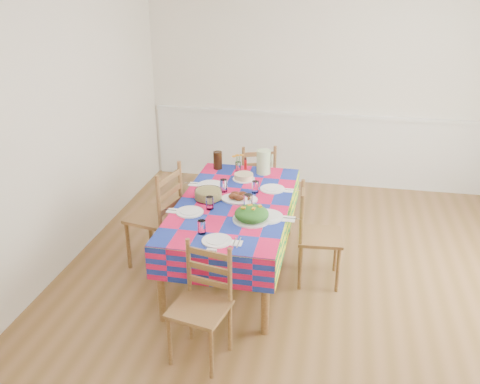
# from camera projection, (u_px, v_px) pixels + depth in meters

# --- Properties ---
(room) EXTENTS (4.58, 5.08, 2.78)m
(room) POSITION_uv_depth(u_px,v_px,m) (319.00, 141.00, 3.82)
(room) COLOR brown
(room) RESTS_ON ground
(wainscot) EXTENTS (4.41, 0.06, 0.92)m
(wainscot) POSITION_uv_depth(u_px,v_px,m) (326.00, 147.00, 6.39)
(wainscot) COLOR white
(wainscot) RESTS_ON room
(dining_table) EXTENTS (0.96, 1.78, 0.69)m
(dining_table) POSITION_uv_depth(u_px,v_px,m) (234.00, 209.00, 4.41)
(dining_table) COLOR brown
(dining_table) RESTS_ON room
(setting_near_head) EXTENTS (0.36, 0.24, 0.11)m
(setting_near_head) POSITION_uv_depth(u_px,v_px,m) (212.00, 236.00, 3.76)
(setting_near_head) COLOR white
(setting_near_head) RESTS_ON dining_table
(setting_left_near) EXTENTS (0.42, 0.25, 0.11)m
(setting_left_near) POSITION_uv_depth(u_px,v_px,m) (196.00, 208.00, 4.19)
(setting_left_near) COLOR white
(setting_left_near) RESTS_ON dining_table
(setting_left_far) EXTENTS (0.44, 0.26, 0.12)m
(setting_left_far) POSITION_uv_depth(u_px,v_px,m) (214.00, 185.00, 4.65)
(setting_left_far) COLOR white
(setting_left_far) RESTS_ON dining_table
(setting_right_near) EXTENTS (0.51, 0.30, 0.13)m
(setting_right_near) POSITION_uv_depth(u_px,v_px,m) (260.00, 211.00, 4.14)
(setting_right_near) COLOR white
(setting_right_near) RESTS_ON dining_table
(setting_right_far) EXTENTS (0.42, 0.24, 0.11)m
(setting_right_far) POSITION_uv_depth(u_px,v_px,m) (267.00, 188.00, 4.59)
(setting_right_far) COLOR white
(setting_right_far) RESTS_ON dining_table
(meat_platter) EXTENTS (0.32, 0.23, 0.06)m
(meat_platter) POSITION_uv_depth(u_px,v_px,m) (239.00, 197.00, 4.40)
(meat_platter) COLOR white
(meat_platter) RESTS_ON dining_table
(salad_platter) EXTENTS (0.31, 0.31, 0.13)m
(salad_platter) POSITION_uv_depth(u_px,v_px,m) (252.00, 214.00, 4.03)
(salad_platter) COLOR white
(salad_platter) RESTS_ON dining_table
(pasta_bowl) EXTENTS (0.24, 0.24, 0.09)m
(pasta_bowl) POSITION_uv_depth(u_px,v_px,m) (208.00, 194.00, 4.41)
(pasta_bowl) COLOR white
(pasta_bowl) RESTS_ON dining_table
(cake) EXTENTS (0.21, 0.21, 0.06)m
(cake) POSITION_uv_depth(u_px,v_px,m) (244.00, 177.00, 4.83)
(cake) COLOR white
(cake) RESTS_ON dining_table
(serving_utensils) EXTENTS (0.13, 0.29, 0.01)m
(serving_utensils) POSITION_uv_depth(u_px,v_px,m) (248.00, 207.00, 4.27)
(serving_utensils) COLOR black
(serving_utensils) RESTS_ON dining_table
(flower_vase) EXTENTS (0.12, 0.10, 0.19)m
(flower_vase) POSITION_uv_depth(u_px,v_px,m) (238.00, 164.00, 5.02)
(flower_vase) COLOR white
(flower_vase) RESTS_ON dining_table
(hot_sauce) EXTENTS (0.03, 0.03, 0.13)m
(hot_sauce) POSITION_uv_depth(u_px,v_px,m) (245.00, 163.00, 5.07)
(hot_sauce) COLOR red
(hot_sauce) RESTS_ON dining_table
(green_pitcher) EXTENTS (0.14, 0.14, 0.24)m
(green_pitcher) POSITION_uv_depth(u_px,v_px,m) (264.00, 162.00, 4.95)
(green_pitcher) COLOR #B9DF9D
(green_pitcher) RESTS_ON dining_table
(tea_pitcher) EXTENTS (0.09, 0.09, 0.18)m
(tea_pitcher) POSITION_uv_depth(u_px,v_px,m) (218.00, 160.00, 5.08)
(tea_pitcher) COLOR black
(tea_pitcher) RESTS_ON dining_table
(name_card) EXTENTS (0.07, 0.02, 0.02)m
(name_card) POSITION_uv_depth(u_px,v_px,m) (212.00, 250.00, 3.60)
(name_card) COLOR white
(name_card) RESTS_ON dining_table
(chair_near) EXTENTS (0.44, 0.42, 0.84)m
(chair_near) POSITION_uv_depth(u_px,v_px,m) (202.00, 306.00, 3.48)
(chair_near) COLOR brown
(chair_near) RESTS_ON room
(chair_far) EXTENTS (0.48, 0.46, 0.87)m
(chair_far) POSITION_uv_depth(u_px,v_px,m) (257.00, 182.00, 5.50)
(chair_far) COLOR brown
(chair_far) RESTS_ON room
(chair_left) EXTENTS (0.49, 0.51, 0.97)m
(chair_left) POSITION_uv_depth(u_px,v_px,m) (158.00, 217.00, 4.59)
(chair_left) COLOR brown
(chair_left) RESTS_ON room
(chair_right) EXTENTS (0.40, 0.42, 0.88)m
(chair_right) POSITION_uv_depth(u_px,v_px,m) (315.00, 236.00, 4.35)
(chair_right) COLOR brown
(chair_right) RESTS_ON room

